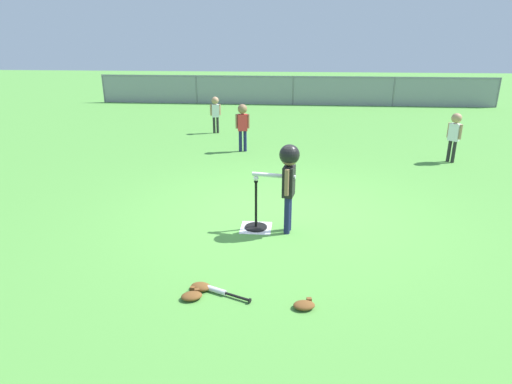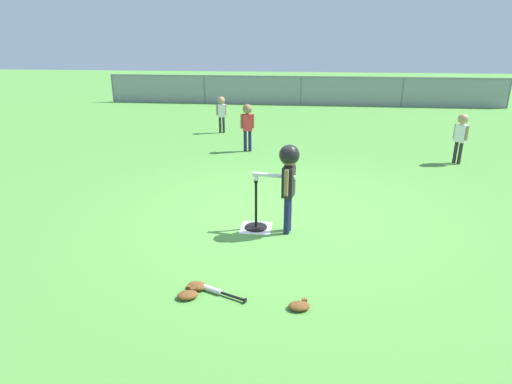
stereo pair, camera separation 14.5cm
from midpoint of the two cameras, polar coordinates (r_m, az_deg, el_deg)
ground_plane at (r=6.69m, az=3.10°, el=-2.84°), size 60.00×60.00×0.00m
home_plate at (r=6.17m, az=-0.68°, el=-4.78°), size 0.44×0.44×0.01m
batting_tee at (r=6.13m, az=-0.68°, el=-3.82°), size 0.32×0.32×0.71m
baseball_on_tee at (r=5.90m, az=-0.70°, el=1.83°), size 0.07×0.07×0.07m
batter_child at (r=5.76m, az=3.64°, el=2.83°), size 0.65×0.35×1.26m
fielder_near_right at (r=12.40m, az=-5.77°, el=10.83°), size 0.30×0.20×1.03m
fielder_deep_right at (r=10.24m, az=-2.22°, el=9.39°), size 0.33×0.22×1.13m
fielder_deep_center at (r=10.20m, az=24.56°, el=7.40°), size 0.24×0.24×1.08m
spare_bat_silver at (r=4.71m, az=-5.89°, el=-12.99°), size 0.57×0.28×0.06m
glove_by_plate at (r=4.66m, az=-9.44°, el=-13.49°), size 0.26×0.23×0.07m
glove_near_bats at (r=4.79m, az=-8.29°, el=-12.39°), size 0.24×0.19×0.07m
glove_tossed_aside at (r=4.48m, az=5.50°, el=-14.76°), size 0.25×0.21×0.07m
outfield_fence at (r=17.92m, az=4.73°, el=13.46°), size 16.06×0.06×1.15m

